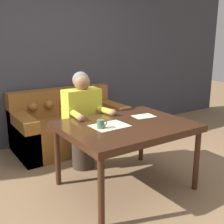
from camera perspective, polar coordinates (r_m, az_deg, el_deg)
The scene contains 9 objects.
ground_plane at distance 3.09m, azimuth 2.30°, elevation -16.22°, with size 16.00×16.00×0.00m, color #846647.
wall_back at distance 4.46m, azimuth -13.26°, elevation 10.53°, with size 8.00×0.06×2.60m.
dining_table at distance 2.96m, azimuth 2.91°, elevation -3.57°, with size 1.31×1.04×0.73m.
couch at distance 4.30m, azimuth -8.71°, elevation -2.94°, with size 1.61×0.88×0.85m.
person at distance 3.46m, azimuth -6.00°, elevation -1.75°, with size 0.49×0.55×1.21m.
pattern_paper_main at distance 2.85m, azimuth -0.47°, elevation -2.81°, with size 0.37×0.28×0.00m.
pattern_paper_offcut at distance 3.22m, azimuth 6.49°, elevation -0.86°, with size 0.26×0.21×0.00m.
scissors at distance 2.83m, azimuth -1.60°, elevation -2.89°, with size 0.18×0.16×0.01m.
mug at distance 2.75m, azimuth -2.26°, elevation -2.48°, with size 0.11×0.08×0.09m.
Camera 1 is at (-1.58, -2.14, 1.57)m, focal length 45.00 mm.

